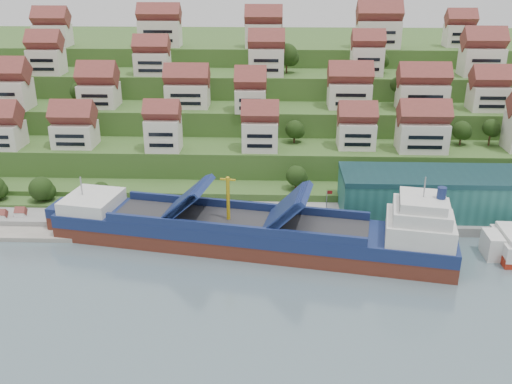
{
  "coord_description": "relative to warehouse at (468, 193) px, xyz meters",
  "views": [
    {
      "loc": [
        6.32,
        -109.62,
        58.52
      ],
      "look_at": [
        1.78,
        14.0,
        8.0
      ],
      "focal_mm": 40.0,
      "sensor_mm": 36.0,
      "label": 1
    }
  ],
  "objects": [
    {
      "name": "warehouse",
      "position": [
        0.0,
        0.0,
        0.0
      ],
      "size": [
        60.0,
        15.0,
        10.0
      ],
      "primitive_type": "cube",
      "color": "#24635D",
      "rests_on": "quay"
    },
    {
      "name": "hillside_trees",
      "position": [
        -59.74,
        29.05,
        10.24
      ],
      "size": [
        141.52,
        62.51,
        31.25
      ],
      "color": "#1F3812",
      "rests_on": "ground"
    },
    {
      "name": "cargo_ship",
      "position": [
        -49.01,
        -15.97,
        -3.6
      ],
      "size": [
        87.53,
        28.98,
        19.3
      ],
      "rotation": [
        0.0,
        0.0,
        -0.18
      ],
      "color": "#57261A",
      "rests_on": "ground"
    },
    {
      "name": "quay",
      "position": [
        -32.0,
        -2.0,
        -6.1
      ],
      "size": [
        180.0,
        14.0,
        2.2
      ],
      "primitive_type": "cube",
      "color": "gray",
      "rests_on": "ground"
    },
    {
      "name": "flagpole",
      "position": [
        -33.89,
        -7.0,
        -0.32
      ],
      "size": [
        1.28,
        0.16,
        8.0
      ],
      "color": "gray",
      "rests_on": "quay"
    },
    {
      "name": "pebble_beach",
      "position": [
        -110.0,
        -5.0,
        -6.7
      ],
      "size": [
        45.0,
        20.0,
        1.0
      ],
      "primitive_type": "cube",
      "color": "gray",
      "rests_on": "ground"
    },
    {
      "name": "hillside",
      "position": [
        -52.0,
        86.55,
        3.46
      ],
      "size": [
        260.0,
        128.0,
        31.0
      ],
      "color": "#2D4C1E",
      "rests_on": "ground"
    },
    {
      "name": "ground",
      "position": [
        -52.0,
        -17.0,
        -7.2
      ],
      "size": [
        300.0,
        300.0,
        0.0
      ],
      "primitive_type": "plane",
      "color": "slate",
      "rests_on": "ground"
    },
    {
      "name": "hillside_village",
      "position": [
        -49.45,
        43.82,
        17.13
      ],
      "size": [
        160.26,
        62.93,
        28.79
      ],
      "color": "silver",
      "rests_on": "ground"
    }
  ]
}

